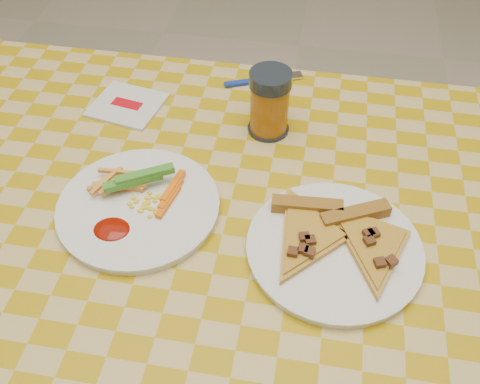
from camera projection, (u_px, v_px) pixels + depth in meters
name	position (u px, v px, depth m)	size (l,w,h in m)	color
table	(224.00, 264.00, 0.83)	(1.28, 0.88, 0.76)	white
plate_left	(139.00, 208.00, 0.81)	(0.24, 0.24, 0.01)	white
plate_right	(334.00, 250.00, 0.75)	(0.24, 0.24, 0.01)	white
fries_veggies	(135.00, 193.00, 0.81)	(0.16, 0.15, 0.04)	#E6A049
pizza_slices	(337.00, 235.00, 0.75)	(0.26, 0.24, 0.02)	gold
drink_glass	(269.00, 103.00, 0.90)	(0.07, 0.07, 0.12)	black
napkin	(127.00, 105.00, 0.99)	(0.14, 0.13, 0.01)	silver
fork	(265.00, 79.00, 1.04)	(0.15, 0.08, 0.01)	#162F99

